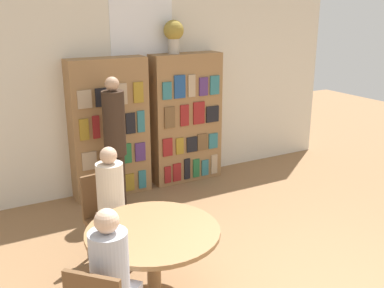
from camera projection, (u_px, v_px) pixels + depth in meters
The scene contains 9 objects.
wall_back at pixel (143, 80), 6.25m from camera, with size 6.40×0.07×3.00m.
bookshelf_left at pixel (110, 129), 5.99m from camera, with size 1.04×0.34×1.87m.
bookshelf_right at pixel (186, 118), 6.53m from camera, with size 1.04×0.34×1.87m.
flower_vase at pixel (174, 33), 6.09m from camera, with size 0.28×0.28×0.45m.
reading_table at pixel (153, 243), 3.80m from camera, with size 1.14×1.14×0.70m.
chair_left_side at pixel (106, 213), 4.52m from camera, with size 0.45×0.45×0.90m.
seated_reader_left at pixel (113, 201), 4.32m from camera, with size 0.30×0.39×1.23m.
seated_reader_right at pixel (113, 277), 3.10m from camera, with size 0.42×0.41×1.24m.
librarian_standing at pixel (114, 132), 5.49m from camera, with size 0.27×0.54×1.70m.
Camera 1 is at (-2.44, -2.08, 2.50)m, focal length 42.00 mm.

